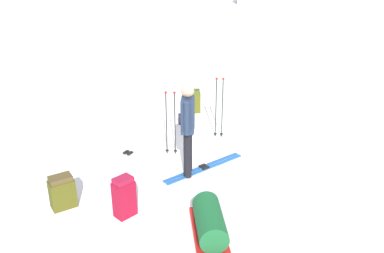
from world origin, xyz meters
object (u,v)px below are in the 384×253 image
(gear_sled, at_px, (210,225))
(backpack_bright, at_px, (62,192))
(ski_pair_far, at_px, (204,168))
(ski_poles_planted_near, at_px, (219,105))
(backpack_large_dark, at_px, (124,197))
(ski_poles_planted_far, at_px, (171,120))
(ski_pair_near, at_px, (128,154))
(skier_standing, at_px, (188,126))
(thermos_bottle, at_px, (180,119))
(backpack_small_spare, at_px, (193,101))

(gear_sled, bearing_deg, backpack_bright, -176.50)
(ski_pair_far, height_order, ski_poles_planted_near, ski_poles_planted_near)
(backpack_large_dark, relative_size, gear_sled, 0.49)
(ski_poles_planted_far, xyz_separation_m, gear_sled, (1.59, -2.15, -0.50))
(ski_pair_far, bearing_deg, backpack_bright, -129.42)
(ski_pair_near, bearing_deg, ski_poles_planted_far, 25.17)
(skier_standing, bearing_deg, ski_poles_planted_far, 135.03)
(thermos_bottle, bearing_deg, gear_sled, -60.36)
(ski_pair_far, relative_size, gear_sled, 1.18)
(skier_standing, relative_size, backpack_large_dark, 2.58)
(skier_standing, height_order, backpack_small_spare, skier_standing)
(backpack_bright, bearing_deg, ski_pair_far, 50.58)
(backpack_small_spare, bearing_deg, ski_poles_planted_far, -78.69)
(backpack_large_dark, xyz_separation_m, backpack_small_spare, (-0.65, 4.33, -0.04))
(ski_poles_planted_near, bearing_deg, thermos_bottle, 164.68)
(ski_pair_near, bearing_deg, ski_pair_far, 1.52)
(ski_poles_planted_far, bearing_deg, ski_poles_planted_near, 61.17)
(backpack_large_dark, relative_size, ski_poles_planted_far, 0.51)
(ski_pair_near, relative_size, gear_sled, 1.34)
(backpack_large_dark, xyz_separation_m, ski_poles_planted_far, (-0.21, 2.13, 0.40))
(backpack_bright, xyz_separation_m, gear_sled, (2.40, 0.15, -0.04))
(ski_poles_planted_far, xyz_separation_m, thermos_bottle, (-0.43, 1.39, -0.59))
(ski_poles_planted_far, relative_size, thermos_bottle, 5.00)
(ski_pair_far, distance_m, thermos_bottle, 2.12)
(ski_pair_near, height_order, backpack_large_dark, backpack_large_dark)
(thermos_bottle, bearing_deg, ski_poles_planted_far, -72.95)
(ski_pair_near, relative_size, ski_pair_far, 1.13)
(backpack_bright, xyz_separation_m, thermos_bottle, (0.38, 3.69, -0.14))
(backpack_large_dark, bearing_deg, ski_pair_far, 71.35)
(ski_poles_planted_near, relative_size, thermos_bottle, 5.08)
(gear_sled, distance_m, thermos_bottle, 4.08)
(backpack_bright, height_order, backpack_small_spare, backpack_small_spare)
(skier_standing, height_order, thermos_bottle, skier_standing)
(ski_pair_near, xyz_separation_m, ski_poles_planted_near, (1.38, 1.47, 0.72))
(ski_pair_far, xyz_separation_m, gear_sled, (0.77, -1.83, 0.21))
(backpack_bright, bearing_deg, skier_standing, 49.73)
(skier_standing, height_order, backpack_large_dark, skier_standing)
(backpack_small_spare, relative_size, gear_sled, 0.43)
(ski_poles_planted_far, distance_m, gear_sled, 2.72)
(ski_pair_near, xyz_separation_m, backpack_small_spare, (0.34, 2.56, 0.27))
(backpack_small_spare, distance_m, gear_sled, 4.80)
(ski_poles_planted_near, relative_size, gear_sled, 0.98)
(skier_standing, xyz_separation_m, ski_pair_far, (0.20, 0.29, -0.94))
(ski_pair_far, relative_size, backpack_small_spare, 2.77)
(backpack_bright, xyz_separation_m, ski_poles_planted_far, (0.81, 2.30, 0.45))
(ski_pair_near, height_order, thermos_bottle, thermos_bottle)
(backpack_bright, height_order, gear_sled, backpack_bright)
(backpack_small_spare, distance_m, ski_poles_planted_near, 1.58)
(ski_pair_near, distance_m, backpack_bright, 1.95)
(skier_standing, xyz_separation_m, ski_poles_planted_far, (-0.62, 0.62, -0.23))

